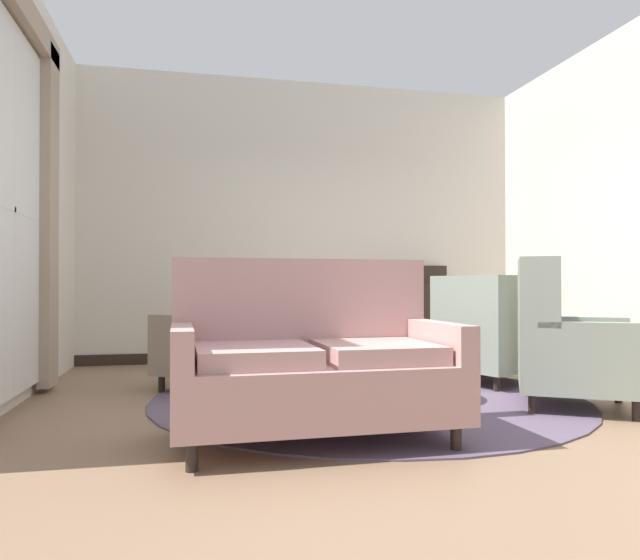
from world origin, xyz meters
TOP-DOWN VIEW (x-y plane):
  - ground at (0.00, 0.00)m, footprint 7.69×7.69m
  - wall_back at (0.00, 2.74)m, footprint 5.43×0.08m
  - wall_left at (-2.64, 0.82)m, footprint 0.08×3.84m
  - wall_right at (2.64, 0.82)m, footprint 0.08×3.84m
  - baseboard_back at (0.00, 2.69)m, footprint 5.27×0.03m
  - area_rug at (0.00, 0.30)m, footprint 3.33×3.33m
  - window_with_curtains at (-2.54, 0.32)m, footprint 0.12×1.94m
  - coffee_table at (0.05, 0.14)m, footprint 0.87×0.87m
  - porcelain_vase at (0.05, 0.14)m, footprint 0.14×0.14m
  - settee at (-0.67, -0.83)m, footprint 1.59×0.89m
  - armchair_far_left at (1.29, -0.36)m, footprint 1.09×1.09m
  - armchair_near_window at (-0.03, 1.31)m, footprint 0.95×0.96m
  - armchair_foreground_right at (1.24, 0.66)m, footprint 1.09×1.02m
  - armchair_near_sideboard at (-1.05, 0.94)m, footprint 1.15×1.15m
  - side_table at (1.34, 1.21)m, footprint 0.60×0.60m
  - sideboard at (1.26, 2.45)m, footprint 0.96×0.41m

SIDE VIEW (x-z plane):
  - ground at x=0.00m, z-range 0.00..0.00m
  - area_rug at x=0.00m, z-range 0.00..0.01m
  - baseboard_back at x=0.00m, z-range 0.00..0.12m
  - armchair_foreground_right at x=1.24m, z-range -0.07..0.90m
  - armchair_near_window at x=-0.03m, z-range -0.06..0.90m
  - settee at x=-0.67m, z-range -0.10..0.94m
  - coffee_table at x=0.05m, z-range 0.17..0.69m
  - armchair_near_sideboard at x=-1.05m, z-range -0.08..0.94m
  - side_table at x=1.34m, z-range 0.08..0.81m
  - armchair_far_left at x=1.29m, z-range -0.09..0.99m
  - sideboard at x=1.26m, z-range -0.05..1.08m
  - porcelain_vase at x=0.05m, z-range 0.50..0.84m
  - window_with_curtains at x=-2.54m, z-range 0.12..3.01m
  - wall_back at x=0.00m, z-range 0.00..3.32m
  - wall_left at x=-2.64m, z-range 0.00..3.32m
  - wall_right at x=2.64m, z-range 0.00..3.32m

